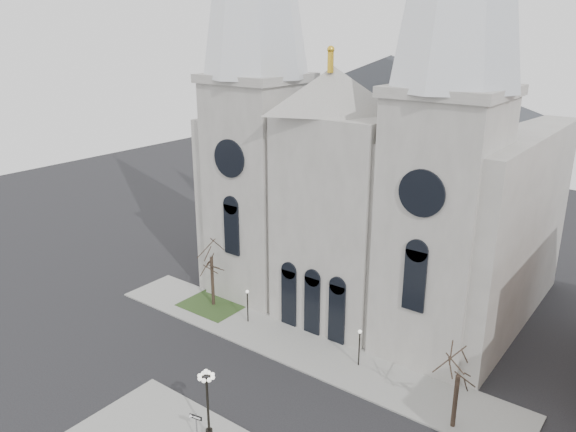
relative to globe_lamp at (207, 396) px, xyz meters
The scene contains 10 objects.
ground 4.92m from the globe_lamp, 138.31° to the left, with size 160.00×160.00×0.00m, color black.
sidewalk_far 13.92m from the globe_lamp, 100.71° to the left, with size 40.00×6.00×0.14m, color gray.
grass_patch 19.93m from the globe_lamp, 133.50° to the left, with size 6.00×5.00×0.18m, color #29411B.
cathedral 29.28m from the globe_lamp, 95.70° to the left, with size 33.00×26.66×54.00m.
tree_left 19.72m from the globe_lamp, 133.50° to the left, with size 3.20×3.20×7.50m.
tree_right 16.82m from the globe_lamp, 41.94° to the left, with size 3.20×3.20×6.00m.
ped_lamp_left 16.20m from the globe_lamp, 121.77° to the left, with size 0.32×0.32×3.26m.
ped_lamp_right 14.22m from the globe_lamp, 75.71° to the left, with size 0.32×0.32×3.26m.
globe_lamp is the anchor object (origin of this frame).
one_way_sign 2.13m from the globe_lamp, 135.18° to the right, with size 0.95×0.24×2.19m.
Camera 1 is at (25.37, -23.74, 26.41)m, focal length 35.00 mm.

